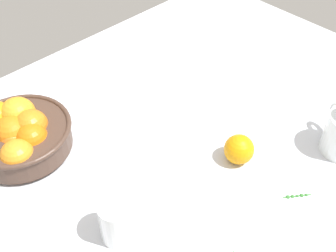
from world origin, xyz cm
name	(u,v)px	position (x,y,z in cm)	size (l,w,h in cm)	color
ground_plane	(174,144)	(0.00, 0.00, -1.50)	(149.59, 107.57, 3.00)	silver
fruit_bowl	(19,135)	(-29.01, 23.43, 5.08)	(25.12, 25.12, 11.56)	#473328
second_glass	(118,223)	(-27.33, -11.66, 4.36)	(7.21, 7.21, 10.15)	white
loose_orange_1	(239,149)	(6.32, -15.38, 3.60)	(7.19, 7.19, 7.19)	orange
herb_sprig_1	(296,195)	(7.27, -31.45, 0.27)	(5.33, 4.04, 0.92)	#34782F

